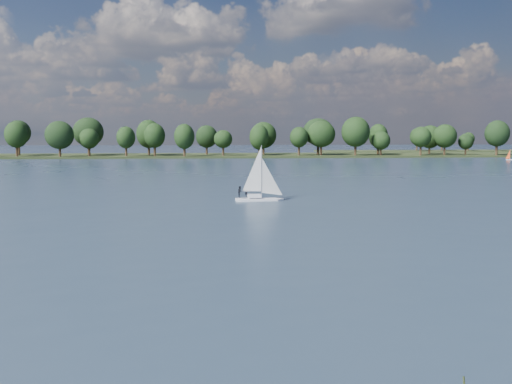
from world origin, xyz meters
TOP-DOWN VIEW (x-y plane):
  - ground at (0.00, 100.00)m, footprint 700.00×700.00m
  - far_shore at (0.00, 212.00)m, footprint 660.00×40.00m
  - sailboat at (0.37, 54.51)m, footprint 6.27×2.31m
  - dinghy_orange at (101.01, 170.68)m, footprint 2.76×1.87m
  - treeline at (-3.85, 207.80)m, footprint 562.90×73.66m

SIDE VIEW (x-z plane):
  - ground at x=0.00m, z-range 0.00..0.00m
  - far_shore at x=0.00m, z-range -0.75..0.75m
  - dinghy_orange at x=101.01m, z-range -1.08..3.02m
  - sailboat at x=0.37m, z-range -1.78..6.29m
  - treeline at x=-3.85m, z-range -0.69..16.87m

